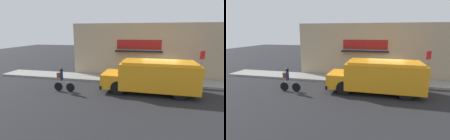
# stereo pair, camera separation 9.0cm
# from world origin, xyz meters

# --- Properties ---
(ground_plane) EXTENTS (70.00, 70.00, 0.00)m
(ground_plane) POSITION_xyz_m (0.00, 0.00, 0.00)
(ground_plane) COLOR #232326
(sidewalk) EXTENTS (28.00, 2.07, 0.15)m
(sidewalk) POSITION_xyz_m (0.00, 1.03, 0.08)
(sidewalk) COLOR gray
(sidewalk) RESTS_ON ground_plane
(storefront) EXTENTS (15.39, 0.73, 4.70)m
(storefront) POSITION_xyz_m (-0.05, 2.22, 2.36)
(storefront) COLOR tan
(storefront) RESTS_ON ground_plane
(school_bus) EXTENTS (6.14, 2.77, 2.14)m
(school_bus) POSITION_xyz_m (-0.50, -1.54, 1.14)
(school_bus) COLOR orange
(school_bus) RESTS_ON ground_plane
(cyclist) EXTENTS (1.48, 0.23, 1.61)m
(cyclist) POSITION_xyz_m (-6.46, -2.63, 0.82)
(cyclist) COLOR black
(cyclist) RESTS_ON ground_plane
(stop_sign_post) EXTENTS (0.45, 0.45, 2.54)m
(stop_sign_post) POSITION_xyz_m (2.93, 0.55, 1.85)
(stop_sign_post) COLOR slate
(stop_sign_post) RESTS_ON sidewalk
(trash_bin) EXTENTS (0.50, 0.50, 0.88)m
(trash_bin) POSITION_xyz_m (2.04, 1.38, 0.60)
(trash_bin) COLOR slate
(trash_bin) RESTS_ON sidewalk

